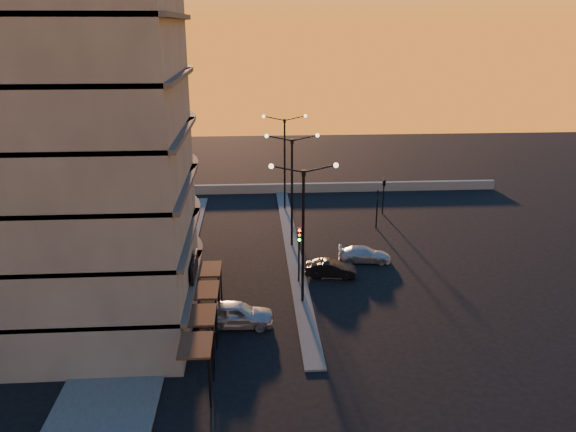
{
  "coord_description": "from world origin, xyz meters",
  "views": [
    {
      "loc": [
        -3.15,
        -33.52,
        17.53
      ],
      "look_at": [
        -0.57,
        6.14,
        4.01
      ],
      "focal_mm": 35.0,
      "sensor_mm": 36.0,
      "label": 1
    }
  ],
  "objects_px": {
    "car_sedan": "(331,269)",
    "car_wagon": "(365,254)",
    "streetlamp_mid": "(292,182)",
    "traffic_light_main": "(299,246)",
    "car_hatchback": "(236,314)"
  },
  "relations": [
    {
      "from": "streetlamp_mid",
      "to": "car_wagon",
      "type": "distance_m",
      "value": 8.19
    },
    {
      "from": "car_sedan",
      "to": "traffic_light_main",
      "type": "bearing_deg",
      "value": 122.45
    },
    {
      "from": "car_hatchback",
      "to": "car_sedan",
      "type": "distance_m",
      "value": 9.55
    },
    {
      "from": "traffic_light_main",
      "to": "streetlamp_mid",
      "type": "bearing_deg",
      "value": 90.0
    },
    {
      "from": "streetlamp_mid",
      "to": "car_hatchback",
      "type": "xyz_separation_m",
      "value": [
        -4.35,
        -12.85,
        -4.8
      ]
    },
    {
      "from": "streetlamp_mid",
      "to": "traffic_light_main",
      "type": "distance_m",
      "value": 7.62
    },
    {
      "from": "car_sedan",
      "to": "car_wagon",
      "type": "height_order",
      "value": "car_sedan"
    },
    {
      "from": "streetlamp_mid",
      "to": "car_hatchback",
      "type": "bearing_deg",
      "value": -108.73
    },
    {
      "from": "traffic_light_main",
      "to": "car_hatchback",
      "type": "height_order",
      "value": "traffic_light_main"
    },
    {
      "from": "streetlamp_mid",
      "to": "car_sedan",
      "type": "relative_size",
      "value": 2.53
    },
    {
      "from": "streetlamp_mid",
      "to": "car_wagon",
      "type": "height_order",
      "value": "streetlamp_mid"
    },
    {
      "from": "streetlamp_mid",
      "to": "car_sedan",
      "type": "bearing_deg",
      "value": -68.39
    },
    {
      "from": "car_sedan",
      "to": "car_wagon",
      "type": "xyz_separation_m",
      "value": [
        3.02,
        2.61,
        -0.03
      ]
    },
    {
      "from": "streetlamp_mid",
      "to": "car_wagon",
      "type": "bearing_deg",
      "value": -32.87
    },
    {
      "from": "car_sedan",
      "to": "car_wagon",
      "type": "distance_m",
      "value": 3.99
    }
  ]
}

